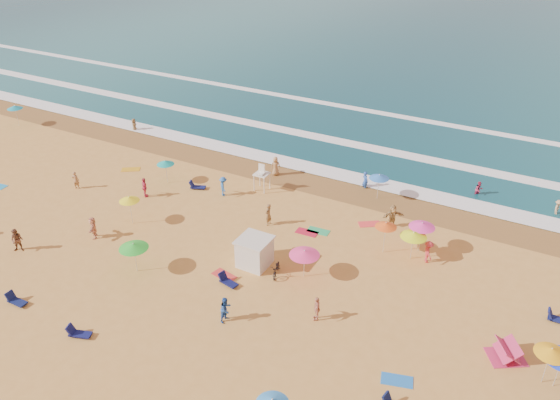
% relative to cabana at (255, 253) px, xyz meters
% --- Properties ---
extents(ground, '(220.00, 220.00, 0.00)m').
position_rel_cabana_xyz_m(ground, '(-3.87, 0.56, -1.00)').
color(ground, gold).
rests_on(ground, ground).
extents(ocean, '(220.00, 140.00, 0.18)m').
position_rel_cabana_xyz_m(ocean, '(-3.87, 84.56, -1.00)').
color(ocean, '#0C4756').
rests_on(ocean, ground).
extents(wet_sand, '(220.00, 220.00, 0.00)m').
position_rel_cabana_xyz_m(wet_sand, '(-3.87, 13.06, -0.99)').
color(wet_sand, olive).
rests_on(wet_sand, ground).
extents(surf_foam, '(200.00, 18.70, 0.05)m').
position_rel_cabana_xyz_m(surf_foam, '(-3.87, 21.88, -0.90)').
color(surf_foam, white).
rests_on(surf_foam, ground).
extents(cabana, '(2.00, 2.00, 2.00)m').
position_rel_cabana_xyz_m(cabana, '(0.00, 0.00, 0.00)').
color(cabana, silver).
rests_on(cabana, ground).
extents(cabana_roof, '(2.20, 2.20, 0.12)m').
position_rel_cabana_xyz_m(cabana_roof, '(0.00, 0.00, 1.06)').
color(cabana_roof, silver).
rests_on(cabana_roof, cabana).
extents(bicycle, '(1.15, 1.92, 0.95)m').
position_rel_cabana_xyz_m(bicycle, '(1.90, -0.30, -0.52)').
color(bicycle, black).
rests_on(bicycle, ground).
extents(lifeguard_stand, '(1.20, 1.20, 2.10)m').
position_rel_cabana_xyz_m(lifeguard_stand, '(-5.06, 9.75, 0.05)').
color(lifeguard_stand, white).
rests_on(lifeguard_stand, ground).
extents(beach_umbrellas, '(60.28, 29.43, 0.74)m').
position_rel_cabana_xyz_m(beach_umbrellas, '(-2.24, -0.49, 1.17)').
color(beach_umbrellas, '#FF3883').
rests_on(beach_umbrellas, ground).
extents(loungers, '(51.72, 19.48, 0.34)m').
position_rel_cabana_xyz_m(loungers, '(-0.52, -3.97, -0.83)').
color(loungers, '#0F174D').
rests_on(loungers, ground).
extents(towels, '(48.34, 20.74, 0.03)m').
position_rel_cabana_xyz_m(towels, '(-5.11, -0.79, -0.98)').
color(towels, '#DE5D1B').
rests_on(towels, ground).
extents(beachgoers, '(42.93, 26.11, 2.12)m').
position_rel_cabana_xyz_m(beachgoers, '(-2.96, 5.04, -0.19)').
color(beachgoers, blue).
rests_on(beachgoers, ground).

